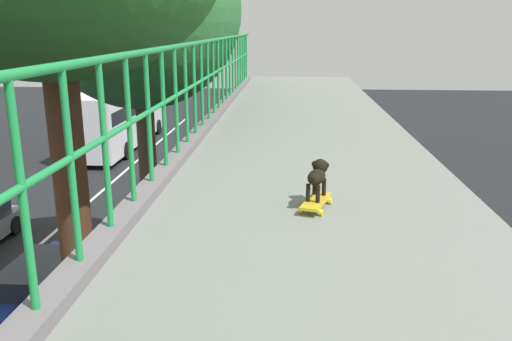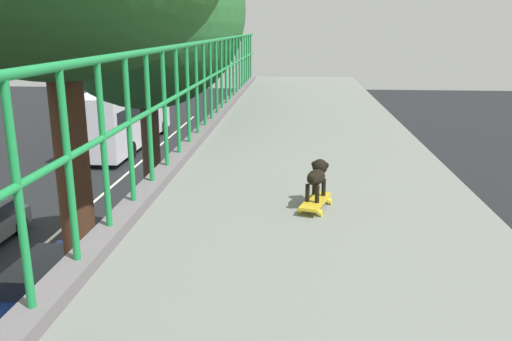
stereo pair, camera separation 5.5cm
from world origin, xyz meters
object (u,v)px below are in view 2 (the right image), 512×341
Objects in this scene: toy_skateboard at (315,202)px; small_dog at (317,175)px; car_blue_fifth at (49,282)px; city_bus at (126,114)px.

small_dog is at bearing 81.94° from toy_skateboard.
city_bus is at bearing 101.95° from car_blue_fifth.
car_blue_fifth is 8.67× the size of toy_skateboard.
toy_skateboard is (6.43, -7.59, 4.91)m from car_blue_fifth.
toy_skateboard is at bearing -49.74° from car_blue_fifth.
small_dog reaches higher than toy_skateboard.
city_bus is at bearing 111.70° from small_dog.
toy_skateboard reaches higher than car_blue_fifth.
small_dog reaches higher than car_blue_fifth.
toy_skateboard is 1.38× the size of small_dog.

